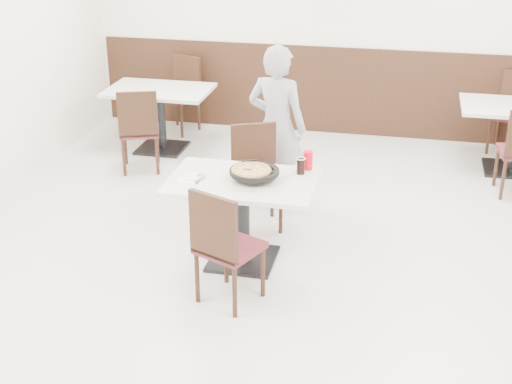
% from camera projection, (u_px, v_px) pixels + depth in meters
% --- Properties ---
extents(floor, '(7.00, 7.00, 0.00)m').
position_uv_depth(floor, '(275.00, 261.00, 6.08)').
color(floor, beige).
rests_on(floor, ground).
extents(wall_back, '(6.00, 0.04, 2.80)m').
position_uv_depth(wall_back, '(332.00, 22.00, 8.64)').
color(wall_back, silver).
rests_on(wall_back, floor).
extents(wainscot_back, '(5.90, 0.03, 1.10)m').
position_uv_depth(wainscot_back, '(329.00, 90.00, 8.97)').
color(wainscot_back, black).
rests_on(wainscot_back, floor).
extents(main_table, '(1.24, 0.86, 0.75)m').
position_uv_depth(main_table, '(243.00, 221.00, 5.95)').
color(main_table, beige).
rests_on(main_table, floor).
extents(chair_near, '(0.55, 0.55, 0.95)m').
position_uv_depth(chair_near, '(230.00, 245.00, 5.36)').
color(chair_near, black).
rests_on(chair_near, floor).
extents(chair_far, '(0.55, 0.55, 0.95)m').
position_uv_depth(chair_far, '(258.00, 179.00, 6.52)').
color(chair_far, black).
rests_on(chair_far, floor).
extents(trivet, '(0.12, 0.12, 0.04)m').
position_uv_depth(trivet, '(250.00, 176.00, 5.82)').
color(trivet, black).
rests_on(trivet, main_table).
extents(pizza_pan, '(0.35, 0.35, 0.01)m').
position_uv_depth(pizza_pan, '(254.00, 175.00, 5.79)').
color(pizza_pan, black).
rests_on(pizza_pan, trivet).
extents(pizza, '(0.32, 0.32, 0.02)m').
position_uv_depth(pizza, '(251.00, 172.00, 5.78)').
color(pizza, tan).
rests_on(pizza, pizza_pan).
extents(pizza_server, '(0.09, 0.10, 0.00)m').
position_uv_depth(pizza_server, '(248.00, 167.00, 5.81)').
color(pizza_server, silver).
rests_on(pizza_server, pizza).
extents(napkin, '(0.18, 0.18, 0.00)m').
position_uv_depth(napkin, '(190.00, 179.00, 5.80)').
color(napkin, white).
rests_on(napkin, main_table).
extents(side_plate, '(0.18, 0.18, 0.01)m').
position_uv_depth(side_plate, '(192.00, 177.00, 5.84)').
color(side_plate, white).
rests_on(side_plate, napkin).
extents(fork, '(0.06, 0.16, 0.00)m').
position_uv_depth(fork, '(200.00, 179.00, 5.77)').
color(fork, silver).
rests_on(fork, side_plate).
extents(cola_glass, '(0.07, 0.07, 0.13)m').
position_uv_depth(cola_glass, '(301.00, 166.00, 5.89)').
color(cola_glass, black).
rests_on(cola_glass, main_table).
extents(red_cup, '(0.09, 0.09, 0.16)m').
position_uv_depth(red_cup, '(308.00, 160.00, 5.98)').
color(red_cup, red).
rests_on(red_cup, main_table).
extents(diner_person, '(0.65, 0.49, 1.60)m').
position_uv_depth(diner_person, '(277.00, 127.00, 6.87)').
color(diner_person, '#9F9EA3').
rests_on(diner_person, floor).
extents(bg_table_left, '(1.25, 0.88, 0.75)m').
position_uv_depth(bg_table_left, '(161.00, 119.00, 8.46)').
color(bg_table_left, beige).
rests_on(bg_table_left, floor).
extents(bg_chair_left_near, '(0.54, 0.54, 0.95)m').
position_uv_depth(bg_chair_left_near, '(139.00, 129.00, 7.83)').
color(bg_chair_left_near, black).
rests_on(bg_chair_left_near, floor).
extents(bg_chair_left_far, '(0.54, 0.54, 0.95)m').
position_uv_depth(bg_chair_left_far, '(178.00, 96.00, 9.03)').
color(bg_chair_left_far, black).
rests_on(bg_chair_left_far, floor).
extents(bg_chair_right_far, '(0.55, 0.55, 0.95)m').
position_uv_depth(bg_chair_right_far, '(512.00, 114.00, 8.32)').
color(bg_chair_right_far, black).
rests_on(bg_chair_right_far, floor).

